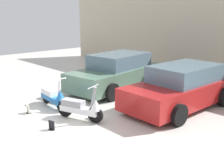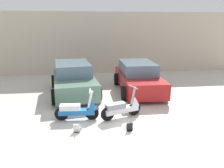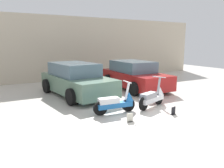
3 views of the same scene
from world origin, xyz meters
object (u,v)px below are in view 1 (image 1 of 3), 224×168
object	(u,v)px
scooter_front_left	(54,96)
scooter_front_right	(82,107)
car_rear_center	(181,88)
placard_near_left_scooter	(28,110)
placard_near_right_scooter	(52,126)
car_rear_left	(116,72)

from	to	relation	value
scooter_front_left	scooter_front_right	distance (m)	1.55
scooter_front_left	car_rear_center	xyz separation A→B (m)	(2.87, 3.12, 0.30)
placard_near_left_scooter	placard_near_right_scooter	distance (m)	1.65
placard_near_left_scooter	placard_near_right_scooter	size ratio (longest dim) A/B	1.00
placard_near_left_scooter	placard_near_right_scooter	bearing A→B (deg)	-4.58
car_rear_left	placard_near_left_scooter	world-z (taller)	car_rear_left
car_rear_left	placard_near_left_scooter	bearing A→B (deg)	-4.10
car_rear_center	placard_near_left_scooter	size ratio (longest dim) A/B	16.25
car_rear_left	placard_near_right_scooter	distance (m)	4.64
scooter_front_right	car_rear_center	world-z (taller)	car_rear_center
scooter_front_left	placard_near_left_scooter	distance (m)	0.95
scooter_front_right	car_rear_left	xyz separation A→B (m)	(-1.84, 3.17, 0.31)
scooter_front_right	placard_near_left_scooter	bearing A→B (deg)	-170.21
car_rear_left	placard_near_right_scooter	world-z (taller)	car_rear_left
scooter_front_left	placard_near_right_scooter	xyz separation A→B (m)	(1.58, -1.04, -0.26)
placard_near_left_scooter	car_rear_left	bearing A→B (deg)	93.17
scooter_front_left	car_rear_center	size ratio (longest dim) A/B	0.36
scooter_front_left	placard_near_left_scooter	world-z (taller)	scooter_front_left
scooter_front_right	car_rear_center	distance (m)	3.40
scooter_front_right	placard_near_left_scooter	world-z (taller)	scooter_front_right
car_rear_center	placard_near_left_scooter	distance (m)	5.01
scooter_front_left	scooter_front_right	xyz separation A→B (m)	(1.55, 0.00, 0.01)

